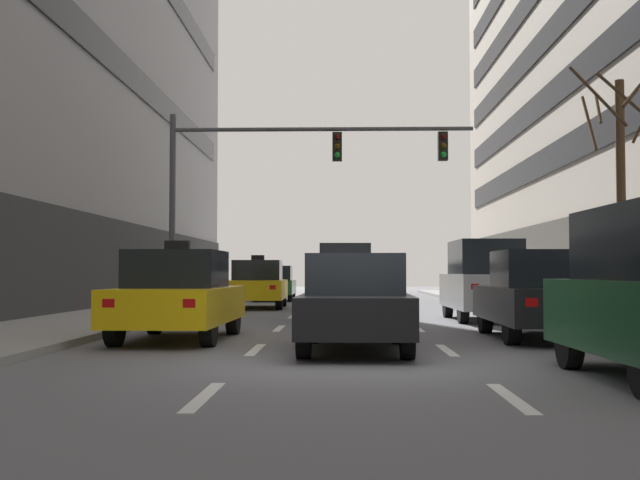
% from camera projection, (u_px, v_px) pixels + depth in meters
% --- Properties ---
extents(ground_plane, '(120.00, 120.00, 0.00)m').
position_uv_depth(ground_plane, '(353.00, 364.00, 11.20)').
color(ground_plane, slate).
extents(lane_stripe_l1_s3, '(0.16, 2.00, 0.01)m').
position_uv_depth(lane_stripe_l1_s3, '(204.00, 396.00, 8.25)').
color(lane_stripe_l1_s3, silver).
rests_on(lane_stripe_l1_s3, ground).
extents(lane_stripe_l1_s4, '(0.16, 2.00, 0.01)m').
position_uv_depth(lane_stripe_l1_s4, '(256.00, 350.00, 13.24)').
color(lane_stripe_l1_s4, silver).
rests_on(lane_stripe_l1_s4, ground).
extents(lane_stripe_l1_s5, '(0.16, 2.00, 0.01)m').
position_uv_depth(lane_stripe_l1_s5, '(279.00, 328.00, 18.23)').
color(lane_stripe_l1_s5, silver).
rests_on(lane_stripe_l1_s5, ground).
extents(lane_stripe_l1_s6, '(0.16, 2.00, 0.01)m').
position_uv_depth(lane_stripe_l1_s6, '(292.00, 316.00, 23.23)').
color(lane_stripe_l1_s6, silver).
rests_on(lane_stripe_l1_s6, ground).
extents(lane_stripe_l1_s7, '(0.16, 2.00, 0.01)m').
position_uv_depth(lane_stripe_l1_s7, '(301.00, 308.00, 28.22)').
color(lane_stripe_l1_s7, silver).
rests_on(lane_stripe_l1_s7, ground).
extents(lane_stripe_l1_s8, '(0.16, 2.00, 0.01)m').
position_uv_depth(lane_stripe_l1_s8, '(307.00, 303.00, 33.22)').
color(lane_stripe_l1_s8, silver).
rests_on(lane_stripe_l1_s8, ground).
extents(lane_stripe_l1_s9, '(0.16, 2.00, 0.01)m').
position_uv_depth(lane_stripe_l1_s9, '(311.00, 299.00, 38.21)').
color(lane_stripe_l1_s9, silver).
rests_on(lane_stripe_l1_s9, ground).
extents(lane_stripe_l1_s10, '(0.16, 2.00, 0.01)m').
position_uv_depth(lane_stripe_l1_s10, '(315.00, 296.00, 43.21)').
color(lane_stripe_l1_s10, silver).
rests_on(lane_stripe_l1_s10, ground).
extents(lane_stripe_l2_s3, '(0.16, 2.00, 0.01)m').
position_uv_depth(lane_stripe_l2_s3, '(511.00, 398.00, 8.16)').
color(lane_stripe_l2_s3, silver).
rests_on(lane_stripe_l2_s3, ground).
extents(lane_stripe_l2_s4, '(0.16, 2.00, 0.01)m').
position_uv_depth(lane_stripe_l2_s4, '(447.00, 350.00, 13.16)').
color(lane_stripe_l2_s4, silver).
rests_on(lane_stripe_l2_s4, ground).
extents(lane_stripe_l2_s5, '(0.16, 2.00, 0.01)m').
position_uv_depth(lane_stripe_l2_s5, '(418.00, 329.00, 18.15)').
color(lane_stripe_l2_s5, silver).
rests_on(lane_stripe_l2_s5, ground).
extents(lane_stripe_l2_s6, '(0.16, 2.00, 0.01)m').
position_uv_depth(lane_stripe_l2_s6, '(401.00, 316.00, 23.15)').
color(lane_stripe_l2_s6, silver).
rests_on(lane_stripe_l2_s6, ground).
extents(lane_stripe_l2_s7, '(0.16, 2.00, 0.01)m').
position_uv_depth(lane_stripe_l2_s7, '(390.00, 309.00, 28.14)').
color(lane_stripe_l2_s7, silver).
rests_on(lane_stripe_l2_s7, ground).
extents(lane_stripe_l2_s8, '(0.16, 2.00, 0.01)m').
position_uv_depth(lane_stripe_l2_s8, '(383.00, 303.00, 33.13)').
color(lane_stripe_l2_s8, silver).
rests_on(lane_stripe_l2_s8, ground).
extents(lane_stripe_l2_s9, '(0.16, 2.00, 0.01)m').
position_uv_depth(lane_stripe_l2_s9, '(378.00, 299.00, 38.13)').
color(lane_stripe_l2_s9, silver).
rests_on(lane_stripe_l2_s9, ground).
extents(lane_stripe_l2_s10, '(0.16, 2.00, 0.01)m').
position_uv_depth(lane_stripe_l2_s10, '(373.00, 296.00, 43.12)').
color(lane_stripe_l2_s10, silver).
rests_on(lane_stripe_l2_s10, ground).
extents(taxi_driving_0, '(2.00, 4.51, 1.85)m').
position_uv_depth(taxi_driving_0, '(345.00, 282.00, 36.94)').
color(taxi_driving_0, black).
rests_on(taxi_driving_0, ground).
extents(taxi_driving_1, '(1.97, 4.55, 1.88)m').
position_uv_depth(taxi_driving_1, '(179.00, 296.00, 15.13)').
color(taxi_driving_1, black).
rests_on(taxi_driving_1, ground).
extents(taxi_driving_2, '(1.99, 4.59, 1.89)m').
position_uv_depth(taxi_driving_2, '(258.00, 285.00, 28.59)').
color(taxi_driving_2, black).
rests_on(taxi_driving_2, ground).
extents(car_driving_3, '(1.84, 4.23, 1.58)m').
position_uv_depth(car_driving_3, '(355.00, 303.00, 13.06)').
color(car_driving_3, black).
rests_on(car_driving_3, ground).
extents(car_driving_4, '(2.04, 4.69, 2.25)m').
position_uv_depth(car_driving_4, '(344.00, 277.00, 27.57)').
color(car_driving_4, black).
rests_on(car_driving_4, ground).
extents(car_driving_5, '(1.80, 4.21, 1.57)m').
position_uv_depth(car_driving_5, '(275.00, 284.00, 36.04)').
color(car_driving_5, black).
rests_on(car_driving_5, ground).
extents(car_driving_6, '(1.78, 4.18, 1.56)m').
position_uv_depth(car_driving_6, '(348.00, 292.00, 21.33)').
color(car_driving_6, black).
rests_on(car_driving_6, ground).
extents(car_parked_2, '(1.95, 4.55, 1.70)m').
position_uv_depth(car_parked_2, '(541.00, 295.00, 15.38)').
color(car_parked_2, black).
rests_on(car_parked_2, ground).
extents(car_parked_3, '(1.88, 4.42, 2.13)m').
position_uv_depth(car_parked_3, '(485.00, 281.00, 21.36)').
color(car_parked_3, black).
rests_on(car_parked_3, ground).
extents(traffic_signal_0, '(8.93, 0.35, 5.81)m').
position_uv_depth(traffic_signal_0, '(281.00, 169.00, 23.49)').
color(traffic_signal_0, '#4C4C51').
rests_on(traffic_signal_0, sidewalk_left).
extents(street_tree_1, '(1.94, 1.93, 5.83)m').
position_uv_depth(street_tree_1, '(620.00, 185.00, 17.83)').
color(street_tree_1, '#4C3823').
rests_on(street_tree_1, sidewalk_right).
extents(pedestrian_0, '(0.51, 0.29, 1.71)m').
position_uv_depth(pedestrian_0, '(622.00, 278.00, 21.93)').
color(pedestrian_0, black).
rests_on(pedestrian_0, sidewalk_right).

